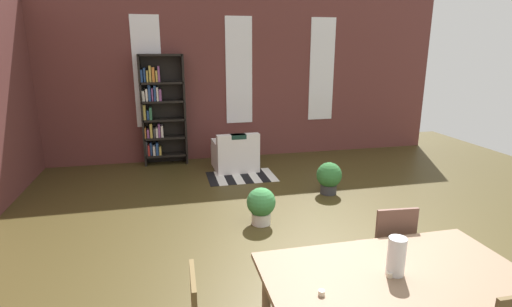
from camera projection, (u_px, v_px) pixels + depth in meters
ground_plane at (314, 259)px, 4.46m from camera, size 11.58×11.58×0.00m
back_wall_brick at (238, 79)px, 8.27m from camera, size 8.80×0.12×3.32m
window_pane_0 at (148, 72)px, 7.77m from camera, size 0.55×0.02×2.16m
window_pane_1 at (239, 71)px, 8.16m from camera, size 0.55×0.02×2.16m
window_pane_2 at (322, 70)px, 8.56m from camera, size 0.55×0.02×2.16m
dining_table at (394, 283)px, 2.84m from camera, size 1.87×1.04×0.76m
vase_on_table at (396, 256)px, 2.78m from camera, size 0.13×0.13×0.28m
tealight_candle_0 at (322, 293)px, 2.57m from camera, size 0.04×0.04×0.03m
tealight_candle_1 at (390, 275)px, 2.77m from camera, size 0.04×0.04×0.03m
dining_chair_far_right at (388, 248)px, 3.67m from camera, size 0.43×0.43×0.95m
bookshelf_tall at (160, 110)px, 7.84m from camera, size 0.86×0.29×2.18m
armchair_white at (235, 155)px, 7.68m from camera, size 0.84×0.84×0.75m
potted_plant_by_shelf at (329, 177)px, 6.39m from camera, size 0.41×0.41×0.52m
potted_plant_corner at (261, 204)px, 5.29m from camera, size 0.39×0.39×0.51m
striped_rug at (241, 176)px, 7.29m from camera, size 1.23×0.82×0.01m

